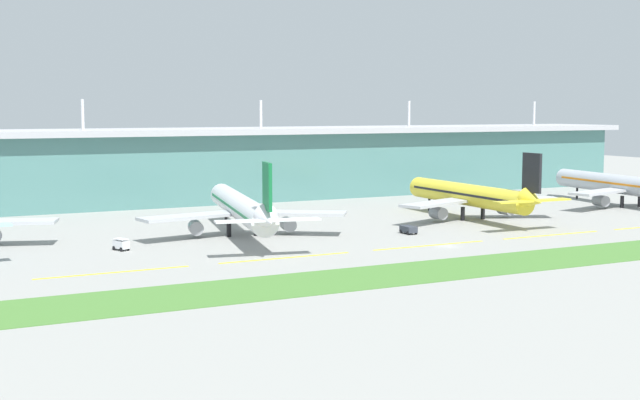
% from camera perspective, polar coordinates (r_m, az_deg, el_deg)
% --- Properties ---
extents(ground_plane, '(600.00, 600.00, 0.00)m').
position_cam_1_polar(ground_plane, '(183.80, 8.59, -3.09)').
color(ground_plane, gray).
extents(terminal_building, '(288.00, 34.00, 32.17)m').
position_cam_1_polar(terminal_building, '(278.49, -4.42, 2.52)').
color(terminal_building, slate).
rests_on(terminal_building, ground).
extents(airliner_near_middle, '(47.80, 70.46, 18.90)m').
position_cam_1_polar(airliner_near_middle, '(197.41, -5.32, -0.53)').
color(airliner_near_middle, silver).
rests_on(airliner_near_middle, ground).
extents(airliner_far_middle, '(48.78, 59.90, 18.90)m').
position_cam_1_polar(airliner_far_middle, '(228.72, 10.07, 0.31)').
color(airliner_far_middle, yellow).
rests_on(airliner_far_middle, ground).
extents(airliner_farthest, '(48.41, 72.14, 18.90)m').
position_cam_1_polar(airliner_farthest, '(270.31, 20.03, 0.92)').
color(airliner_farthest, '#ADB2BC').
rests_on(airliner_farthest, ground).
extents(taxiway_stripe_west, '(28.00, 0.70, 0.04)m').
position_cam_1_polar(taxiway_stripe_west, '(157.10, -13.74, -4.77)').
color(taxiway_stripe_west, yellow).
rests_on(taxiway_stripe_west, ground).
extents(taxiway_stripe_mid_west, '(28.00, 0.70, 0.04)m').
position_cam_1_polar(taxiway_stripe_mid_west, '(167.72, -2.32, -3.91)').
color(taxiway_stripe_mid_west, yellow).
rests_on(taxiway_stripe_mid_west, ground).
extents(taxiway_stripe_centre, '(28.00, 0.70, 0.04)m').
position_cam_1_polar(taxiway_stripe_centre, '(184.09, 7.39, -3.06)').
color(taxiway_stripe_centre, yellow).
rests_on(taxiway_stripe_centre, ground).
extents(taxiway_stripe_mid_east, '(28.00, 0.70, 0.04)m').
position_cam_1_polar(taxiway_stripe_mid_east, '(204.85, 15.31, -2.29)').
color(taxiway_stripe_mid_east, yellow).
rests_on(taxiway_stripe_mid_east, ground).
extents(grass_verge, '(300.00, 18.00, 0.10)m').
position_cam_1_polar(grass_verge, '(166.71, 12.92, -4.11)').
color(grass_verge, '#477A33').
rests_on(grass_verge, ground).
extents(baggage_cart, '(3.13, 4.01, 2.48)m').
position_cam_1_polar(baggage_cart, '(180.96, -13.25, -2.93)').
color(baggage_cart, silver).
rests_on(baggage_cart, ground).
extents(pushback_tug, '(2.55, 4.43, 1.85)m').
position_cam_1_polar(pushback_tug, '(200.60, 5.98, -1.97)').
color(pushback_tug, '#333842').
rests_on(pushback_tug, ground).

